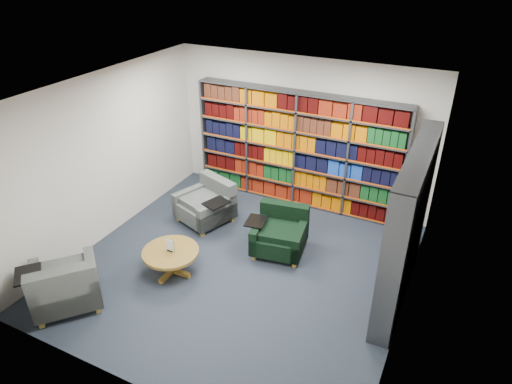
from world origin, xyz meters
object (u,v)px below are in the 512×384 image
at_px(chair_green_right, 281,233).
at_px(chair_teal_front, 65,288).
at_px(chair_teal_left, 208,204).
at_px(coffee_table, 171,255).

relative_size(chair_green_right, chair_teal_front, 0.82).
xyz_separation_m(chair_teal_left, coffee_table, (0.30, -1.59, 0.01)).
relative_size(chair_teal_left, chair_teal_front, 0.90).
height_order(chair_teal_left, chair_green_right, chair_teal_left).
relative_size(chair_green_right, coffee_table, 1.19).
relative_size(chair_teal_front, coffee_table, 1.45).
bearing_deg(chair_green_right, chair_teal_left, 170.34).
height_order(chair_teal_left, chair_teal_front, chair_teal_front).
bearing_deg(chair_teal_left, chair_green_right, -9.66).
xyz_separation_m(chair_green_right, chair_teal_front, (-2.13, -2.59, 0.03)).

